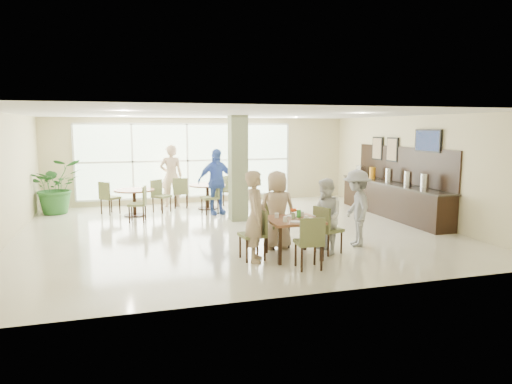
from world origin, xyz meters
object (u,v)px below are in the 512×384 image
object	(u,v)px
teen_far	(277,210)
adult_standing	(171,176)
teen_standing	(357,208)
round_table_left	(134,195)
potted_plant	(56,186)
teen_left	(256,216)
teen_right	(326,216)
round_table_right	(207,190)
buffet_counter	(393,197)
adult_b	(237,183)
main_table	(293,223)
adult_a	(216,182)

from	to	relation	value
teen_far	adult_standing	size ratio (longest dim) A/B	0.83
adult_standing	teen_standing	bearing A→B (deg)	120.17
round_table_left	teen_standing	bearing A→B (deg)	-47.06
potted_plant	teen_left	xyz separation A→B (m)	(4.22, -6.21, 0.06)
round_table_left	teen_far	xyz separation A→B (m)	(2.73, -4.49, 0.23)
teen_right	round_table_left	bearing A→B (deg)	-145.99
round_table_right	adult_standing	size ratio (longest dim) A/B	0.57
potted_plant	adult_standing	bearing A→B (deg)	3.98
teen_left	teen_standing	size ratio (longest dim) A/B	1.05
round_table_left	teen_left	size ratio (longest dim) A/B	0.66
teen_left	teen_far	size ratio (longest dim) A/B	1.05
buffet_counter	teen_right	bearing A→B (deg)	-138.86
round_table_left	buffet_counter	size ratio (longest dim) A/B	0.24
teen_left	adult_b	xyz separation A→B (m)	(1.04, 5.67, -0.09)
teen_right	potted_plant	bearing A→B (deg)	-137.59
teen_right	adult_b	distance (m)	5.60
round_table_right	teen_standing	size ratio (longest dim) A/B	0.69
main_table	teen_left	world-z (taller)	teen_left
teen_far	teen_right	bearing A→B (deg)	141.41
potted_plant	teen_standing	bearing A→B (deg)	-41.10
teen_left	adult_b	distance (m)	5.76
buffet_counter	potted_plant	xyz separation A→B (m)	(-9.13, 3.11, 0.24)
teen_left	adult_b	bearing A→B (deg)	5.70
teen_left	potted_plant	bearing A→B (deg)	50.25
buffet_counter	teen_far	size ratio (longest dim) A/B	2.90
round_table_left	round_table_right	xyz separation A→B (m)	(2.19, 0.52, 0.00)
round_table_right	teen_right	world-z (taller)	teen_right
round_table_left	adult_standing	bearing A→B (deg)	46.17
teen_far	round_table_left	bearing A→B (deg)	-58.00
main_table	buffet_counter	distance (m)	5.15
round_table_right	teen_left	size ratio (longest dim) A/B	0.66
teen_far	teen_standing	distance (m)	1.70
teen_right	adult_b	world-z (taller)	adult_b
potted_plant	adult_a	distance (m)	4.65
adult_a	adult_standing	world-z (taller)	adult_standing
main_table	adult_a	xyz separation A→B (m)	(-0.55, 4.77, 0.28)
adult_a	adult_standing	distance (m)	1.97
main_table	adult_standing	world-z (taller)	adult_standing
teen_far	adult_a	bearing A→B (deg)	-82.95
round_table_left	teen_standing	distance (m)	6.48
teen_right	adult_a	xyz separation A→B (m)	(-1.24, 4.73, 0.19)
teen_right	adult_standing	size ratio (longest dim) A/B	0.77
buffet_counter	teen_standing	distance (m)	3.67
main_table	adult_standing	xyz separation A→B (m)	(-1.66, 6.39, 0.32)
round_table_right	adult_b	world-z (taller)	adult_b
potted_plant	teen_far	distance (m)	7.34
main_table	adult_b	world-z (taller)	adult_b
main_table	teen_far	distance (m)	0.71
round_table_left	teen_standing	size ratio (longest dim) A/B	0.69
teen_right	adult_b	bearing A→B (deg)	-176.07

